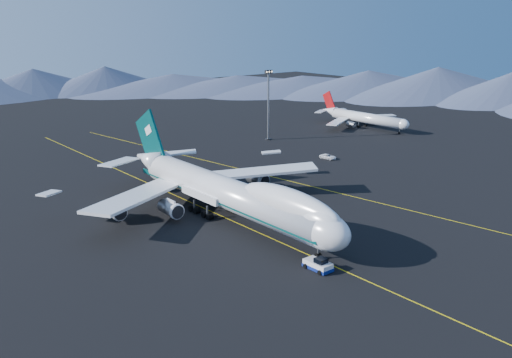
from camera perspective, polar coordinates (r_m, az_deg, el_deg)
ground at (r=119.49m, az=-2.80°, el=-4.02°), size 500.00×500.00×0.00m
taxiway_line_main at (r=119.49m, az=-2.80°, el=-4.02°), size 0.25×220.00×0.01m
taxiway_line_side at (r=145.10m, az=4.47°, el=-0.47°), size 28.08×198.09×0.01m
mountain_ridge at (r=219.02m, az=22.85°, el=5.45°), size 374.91×567.11×12.00m
boeing_747 at (r=117.69m, az=-2.84°, el=-1.35°), size 59.62×72.43×19.37m
pushback_tug at (r=96.56m, az=6.21°, el=-8.59°), size 3.02×5.14×2.21m
second_jet at (r=224.67m, az=10.68°, el=6.05°), size 38.25×43.22×12.30m
service_van at (r=171.62m, az=7.22°, el=2.23°), size 3.32×5.46×1.41m
floodlight_mast at (r=196.19m, az=1.24°, el=7.42°), size 2.95×2.21×23.84m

